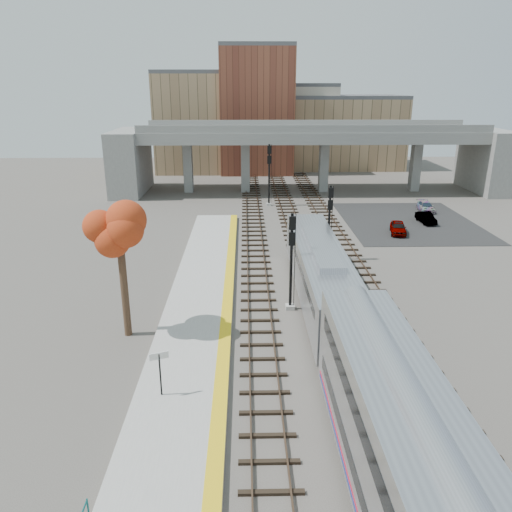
# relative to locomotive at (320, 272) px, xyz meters

# --- Properties ---
(ground) EXTENTS (160.00, 160.00, 0.00)m
(ground) POSITION_rel_locomotive_xyz_m (-1.00, -6.57, -2.28)
(ground) COLOR #47423D
(ground) RESTS_ON ground
(platform) EXTENTS (4.50, 60.00, 0.35)m
(platform) POSITION_rel_locomotive_xyz_m (-8.25, -6.57, -2.10)
(platform) COLOR #9E9E99
(platform) RESTS_ON ground
(yellow_strip) EXTENTS (0.70, 60.00, 0.01)m
(yellow_strip) POSITION_rel_locomotive_xyz_m (-6.35, -6.57, -1.92)
(yellow_strip) COLOR yellow
(yellow_strip) RESTS_ON platform
(tracks) EXTENTS (10.70, 95.00, 0.25)m
(tracks) POSITION_rel_locomotive_xyz_m (-0.07, 5.93, -2.20)
(tracks) COLOR black
(tracks) RESTS_ON ground
(overpass) EXTENTS (54.00, 12.00, 9.50)m
(overpass) POSITION_rel_locomotive_xyz_m (3.92, 38.43, 3.53)
(overpass) COLOR slate
(overpass) RESTS_ON ground
(buildings_far) EXTENTS (43.00, 21.00, 20.60)m
(buildings_far) POSITION_rel_locomotive_xyz_m (0.26, 60.00, 5.60)
(buildings_far) COLOR tan
(buildings_far) RESTS_ON ground
(parking_lot) EXTENTS (14.00, 18.00, 0.04)m
(parking_lot) POSITION_rel_locomotive_xyz_m (13.00, 21.43, -2.26)
(parking_lot) COLOR black
(parking_lot) RESTS_ON ground
(locomotive) EXTENTS (3.02, 19.05, 4.10)m
(locomotive) POSITION_rel_locomotive_xyz_m (0.00, 0.00, 0.00)
(locomotive) COLOR #A8AAB2
(locomotive) RESTS_ON ground
(signal_mast_near) EXTENTS (0.60, 0.64, 6.66)m
(signal_mast_near) POSITION_rel_locomotive_xyz_m (-2.10, -1.00, 0.95)
(signal_mast_near) COLOR #9E9E99
(signal_mast_near) RESTS_ON ground
(signal_mast_mid) EXTENTS (0.60, 0.64, 6.49)m
(signal_mast_mid) POSITION_rel_locomotive_xyz_m (2.00, 8.91, 0.83)
(signal_mast_mid) COLOR #9E9E99
(signal_mast_mid) RESTS_ON ground
(signal_mast_far) EXTENTS (0.60, 0.64, 7.58)m
(signal_mast_far) POSITION_rel_locomotive_xyz_m (-2.10, 29.48, 1.58)
(signal_mast_far) COLOR #9E9E99
(signal_mast_far) RESTS_ON ground
(station_sign) EXTENTS (0.86, 0.36, 2.27)m
(station_sign) POSITION_rel_locomotive_xyz_m (-9.16, -11.13, -0.30)
(station_sign) COLOR black
(station_sign) RESTS_ON platform
(tree) EXTENTS (3.60, 3.60, 8.80)m
(tree) POSITION_rel_locomotive_xyz_m (-12.24, -4.34, 4.25)
(tree) COLOR #382619
(tree) RESTS_ON ground
(car_a) EXTENTS (2.23, 3.94, 1.26)m
(car_a) POSITION_rel_locomotive_xyz_m (10.41, 16.71, -1.61)
(car_a) COLOR #99999E
(car_a) RESTS_ON parking_lot
(car_b) EXTENTS (1.40, 3.56, 1.15)m
(car_b) POSITION_rel_locomotive_xyz_m (14.66, 20.70, -1.66)
(car_b) COLOR #99999E
(car_b) RESTS_ON parking_lot
(car_c) EXTENTS (1.86, 3.92, 1.11)m
(car_c) POSITION_rel_locomotive_xyz_m (16.47, 26.01, -1.68)
(car_c) COLOR #99999E
(car_c) RESTS_ON parking_lot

